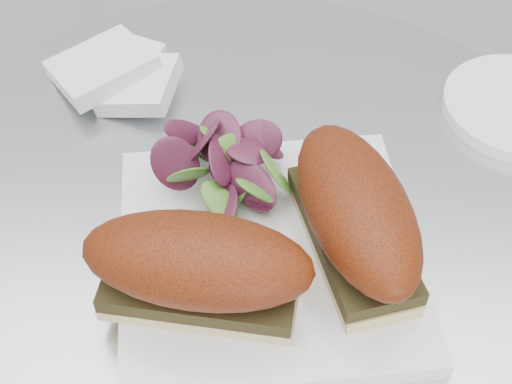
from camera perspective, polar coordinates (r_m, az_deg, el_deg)
table at (r=0.81m, az=-0.80°, el=-14.07°), size 0.70×0.70×0.73m
plate at (r=0.58m, az=1.02°, el=-4.94°), size 0.27×0.27×0.02m
sandwich_left at (r=0.51m, az=-4.66°, el=-6.02°), size 0.17×0.09×0.08m
sandwich_right at (r=0.54m, az=7.97°, el=-1.77°), size 0.13×0.19×0.08m
salad at (r=0.60m, az=-2.11°, el=2.58°), size 0.10×0.10×0.05m
napkin at (r=0.73m, az=-10.70°, el=8.46°), size 0.16×0.16×0.02m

